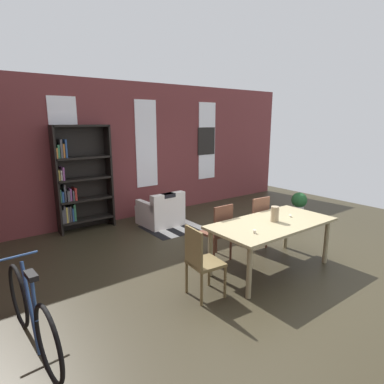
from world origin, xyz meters
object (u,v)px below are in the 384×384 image
dining_chair_far_right (256,220)px  dining_chair_head_left (201,260)px  dining_table (272,227)px  bicycle_second (31,315)px  potted_plant_by_shelf (299,202)px  bookshelf_tall (79,180)px  armchair_white (161,212)px  vase_on_table (275,214)px  dining_chair_far_left (218,230)px

dining_chair_far_right → dining_chair_head_left: 1.93m
dining_table → bicycle_second: size_ratio=1.12×
potted_plant_by_shelf → bookshelf_tall: bearing=156.0°
dining_table → dining_chair_far_right: dining_chair_far_right is taller
armchair_white → bicycle_second: bicycle_second is taller
dining_table → potted_plant_by_shelf: bearing=27.7°
bookshelf_tall → potted_plant_by_shelf: (4.59, -2.05, -0.74)m
dining_table → bookshelf_tall: bearing=115.8°
bicycle_second → armchair_white: bearing=40.1°
vase_on_table → dining_chair_head_left: bearing=179.7°
dining_chair_far_left → bicycle_second: (-2.85, -0.45, -0.15)m
dining_table → dining_chair_head_left: size_ratio=2.07×
vase_on_table → bicycle_second: 3.39m
dining_chair_far_right → dining_chair_far_left: bearing=-180.0°
vase_on_table → bicycle_second: (-3.34, 0.26, -0.51)m
dining_chair_head_left → potted_plant_by_shelf: bearing=19.6°
vase_on_table → dining_chair_head_left: size_ratio=0.24×
potted_plant_by_shelf → armchair_white: bearing=156.6°
armchair_white → dining_chair_far_right: bearing=-72.8°
dining_chair_far_left → bicycle_second: dining_chair_far_left is taller
dining_chair_head_left → potted_plant_by_shelf: (4.23, 1.50, -0.20)m
dining_table → bicycle_second: (-3.29, 0.26, -0.32)m
bicycle_second → potted_plant_by_shelf: size_ratio=3.21×
vase_on_table → bicycle_second: size_ratio=0.13×
dining_chair_far_left → dining_chair_head_left: bearing=-142.4°
dining_chair_far_right → bicycle_second: (-3.73, -0.45, -0.15)m
dining_chair_far_left → bicycle_second: 2.88m
vase_on_table → armchair_white: bearing=95.5°
vase_on_table → dining_chair_head_left: (-1.40, 0.01, -0.36)m
bookshelf_tall → potted_plant_by_shelf: bookshelf_tall is taller
dining_chair_head_left → bookshelf_tall: size_ratio=0.44×
dining_chair_far_left → dining_chair_head_left: same height
dining_table → dining_chair_head_left: bearing=179.7°
dining_chair_head_left → bicycle_second: dining_chair_head_left is taller
dining_chair_head_left → dining_chair_far_left: bearing=37.6°
dining_chair_head_left → dining_chair_far_right: bearing=21.4°
dining_table → dining_chair_head_left: dining_chair_head_left is taller
vase_on_table → bicycle_second: vase_on_table is taller
dining_chair_far_right → bookshelf_tall: 3.61m
dining_chair_far_right → dining_chair_head_left: size_ratio=1.00×
armchair_white → potted_plant_by_shelf: armchair_white is taller
vase_on_table → armchair_white: (-0.27, 2.85, -0.59)m
dining_chair_head_left → bookshelf_tall: bearing=95.8°
armchair_white → bicycle_second: 4.01m
armchair_white → bicycle_second: bearing=-139.9°
dining_chair_head_left → potted_plant_by_shelf: 4.49m
vase_on_table → dining_chair_far_right: (0.39, 0.71, -0.36)m
vase_on_table → bookshelf_tall: bookshelf_tall is taller
armchair_white → dining_chair_head_left: bearing=-111.7°
dining_table → dining_chair_far_right: bearing=58.4°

